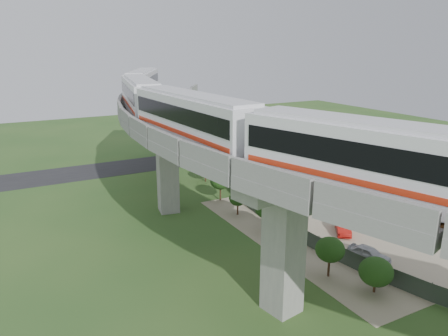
{
  "coord_description": "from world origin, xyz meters",
  "views": [
    {
      "loc": [
        -14.8,
        -31.44,
        17.31
      ],
      "look_at": [
        1.66,
        -0.82,
        7.5
      ],
      "focal_mm": 35.0,
      "sensor_mm": 36.0,
      "label": 1
    }
  ],
  "objects_px": {
    "car_dark": "(298,204)",
    "car_red": "(343,227)",
    "metro_train": "(187,105)",
    "car_white": "(369,254)"
  },
  "relations": [
    {
      "from": "car_red",
      "to": "car_dark",
      "type": "bearing_deg",
      "value": 126.27
    },
    {
      "from": "car_dark",
      "to": "car_white",
      "type": "bearing_deg",
      "value": 173.0
    },
    {
      "from": "car_white",
      "to": "car_dark",
      "type": "xyz_separation_m",
      "value": [
        2.11,
        12.23,
        -0.01
      ]
    },
    {
      "from": "metro_train",
      "to": "car_red",
      "type": "xyz_separation_m",
      "value": [
        12.95,
        -6.63,
        -11.68
      ]
    },
    {
      "from": "car_red",
      "to": "metro_train",
      "type": "bearing_deg",
      "value": -170.53
    },
    {
      "from": "car_white",
      "to": "metro_train",
      "type": "bearing_deg",
      "value": 116.98
    },
    {
      "from": "metro_train",
      "to": "car_white",
      "type": "xyz_separation_m",
      "value": [
        10.88,
        -11.92,
        -11.65
      ]
    },
    {
      "from": "car_dark",
      "to": "car_red",
      "type": "bearing_deg",
      "value": -177.51
    },
    {
      "from": "metro_train",
      "to": "car_dark",
      "type": "distance_m",
      "value": 17.46
    },
    {
      "from": "car_dark",
      "to": "metro_train",
      "type": "bearing_deg",
      "value": 94.18
    }
  ]
}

